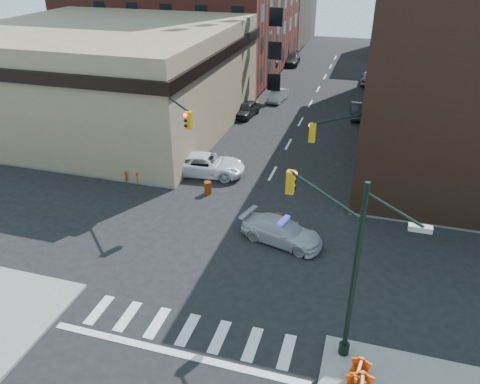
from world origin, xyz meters
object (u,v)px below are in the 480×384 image
Objects in this scene: pickup at (207,165)px; pedestrian_a at (170,172)px; police_car at (282,231)px; parked_car_enear at (359,109)px; barrel_road at (278,221)px; pedestrian_b at (141,154)px; parked_car_wfar at (278,95)px; barrel_bank at (208,188)px; parked_car_wnear at (246,109)px; barricade_nw_a at (132,175)px; barricade_se_a at (358,376)px.

pickup is 3.22× the size of pedestrian_a.
pickup reaches higher than police_car.
parked_car_enear reaches higher than police_car.
parked_car_enear is at bearing 81.72° from barrel_road.
parked_car_enear is 2.76× the size of pedestrian_b.
parked_car_wfar is 22.41m from barrel_bank.
barrel_bank is at bearing 60.17° from parked_car_enear.
parked_car_wnear reaches higher than barrel_bank.
pedestrian_a is 1.88× the size of barrel_road.
pedestrian_a is (-1.80, -2.47, 0.24)m from pickup.
pedestrian_a is (-11.75, -19.09, 0.26)m from parked_car_enear.
pedestrian_b is (-12.60, 7.22, 0.29)m from police_car.
parked_car_enear is 5.21× the size of barrel_bank.
parked_car_wnear is 14.35m from pedestrian_b.
parked_car_wfar is at bearing 66.62° from barricade_nw_a.
barricade_nw_a is (-5.74, -22.31, -0.05)m from parked_car_wfar.
barrel_bank is (6.50, -2.90, -0.55)m from pedestrian_b.
parked_car_wfar is at bearing 28.35° from police_car.
parked_car_wfar is 4.12× the size of barrel_road.
pedestrian_b is (-6.47, -19.50, 0.36)m from parked_car_wfar.
pickup is 3.10m from barrel_bank.
barricade_se_a is (5.46, -10.41, 0.14)m from barrel_road.
barricade_nw_a is (-5.78, 0.10, 0.14)m from barrel_bank.
parked_car_enear is (2.72, 23.81, 0.07)m from police_car.
police_car is 1.03× the size of parked_car_enear.
barricade_se_a is at bearing -62.34° from barrel_road.
barrel_road is at bearing -41.49° from pedestrian_b.
barricade_se_a reaches higher than barrel_road.
parked_car_wnear is 32.55m from barricade_se_a.
police_car is at bearing 37.64° from barricade_se_a.
pickup is 8.86m from barrel_road.
police_car is 14.53m from pedestrian_b.
barricade_nw_a reaches higher than barrel_bank.
parked_car_enear is (8.85, -2.92, 0.13)m from parked_car_wfar.
parked_car_enear reaches higher than barrel_bank.
barricade_se_a is (12.95, -29.87, -0.10)m from parked_car_wnear.
barrel_bank is at bearing -75.95° from parked_car_wnear.
pedestrian_a reaches higher than parked_car_enear.
parked_car_wnear is at bearing -2.77° from pickup.
pedestrian_b is 1.89× the size of barrel_bank.
pedestrian_b is at bearing 154.12° from barrel_road.
pickup is at bearing -16.00° from pedestrian_b.
pedestrian_b is 13.41m from barrel_road.
pedestrian_b reaches higher than barrel_bank.
parked_car_enear is 22.42m from pedestrian_a.
barricade_nw_a is at bearing 164.96° from barrel_road.
pickup reaches higher than barricade_nw_a.
police_car is 10.20m from pedestrian_a.
barrel_bank is 0.74× the size of barricade_se_a.
pickup is at bearing 74.59° from pedestrian_a.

